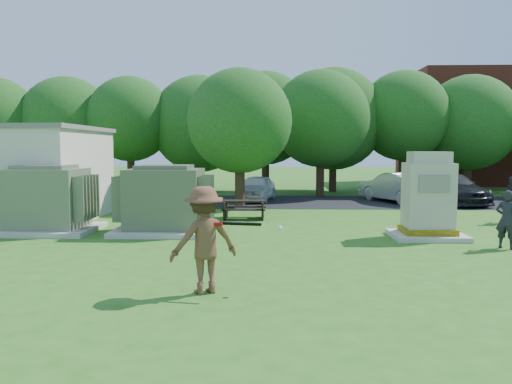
{
  "coord_description": "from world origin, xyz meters",
  "views": [
    {
      "loc": [
        0.55,
        -10.53,
        2.57
      ],
      "look_at": [
        0.0,
        4.0,
        1.3
      ],
      "focal_mm": 35.0,
      "sensor_mm": 36.0,
      "label": 1
    }
  ],
  "objects_px": {
    "transformer_left": "(46,201)",
    "transformer_right": "(165,201)",
    "generator_cabinet": "(428,200)",
    "picnic_table": "(244,207)",
    "car_dark": "(449,188)",
    "car_silver_a": "(397,187)",
    "car_white": "(256,188)",
    "person_walking_right": "(511,200)",
    "person_by_generator": "(507,219)",
    "batter": "(204,240)"
  },
  "relations": [
    {
      "from": "transformer_left",
      "to": "transformer_right",
      "type": "xyz_separation_m",
      "value": [
        3.7,
        0.0,
        0.0
      ]
    },
    {
      "from": "generator_cabinet",
      "to": "picnic_table",
      "type": "xyz_separation_m",
      "value": [
        -5.52,
        3.73,
        -0.66
      ]
    },
    {
      "from": "car_dark",
      "to": "car_silver_a",
      "type": "bearing_deg",
      "value": 160.73
    },
    {
      "from": "transformer_left",
      "to": "car_white",
      "type": "distance_m",
      "value": 11.31
    },
    {
      "from": "car_silver_a",
      "to": "person_walking_right",
      "type": "bearing_deg",
      "value": 86.84
    },
    {
      "from": "transformer_left",
      "to": "picnic_table",
      "type": "xyz_separation_m",
      "value": [
        5.93,
        3.09,
        -0.55
      ]
    },
    {
      "from": "person_by_generator",
      "to": "car_silver_a",
      "type": "distance_m",
      "value": 11.07
    },
    {
      "from": "car_white",
      "to": "car_dark",
      "type": "bearing_deg",
      "value": 4.16
    },
    {
      "from": "person_by_generator",
      "to": "car_dark",
      "type": "bearing_deg",
      "value": -61.47
    },
    {
      "from": "person_by_generator",
      "to": "transformer_left",
      "type": "bearing_deg",
      "value": 30.85
    },
    {
      "from": "car_white",
      "to": "picnic_table",
      "type": "bearing_deg",
      "value": -82.21
    },
    {
      "from": "transformer_left",
      "to": "generator_cabinet",
      "type": "distance_m",
      "value": 11.46
    },
    {
      "from": "generator_cabinet",
      "to": "person_walking_right",
      "type": "relative_size",
      "value": 1.54
    },
    {
      "from": "car_white",
      "to": "car_silver_a",
      "type": "height_order",
      "value": "car_silver_a"
    },
    {
      "from": "picnic_table",
      "to": "transformer_left",
      "type": "bearing_deg",
      "value": -152.48
    },
    {
      "from": "transformer_left",
      "to": "car_silver_a",
      "type": "distance_m",
      "value": 15.67
    },
    {
      "from": "generator_cabinet",
      "to": "person_walking_right",
      "type": "height_order",
      "value": "generator_cabinet"
    },
    {
      "from": "person_walking_right",
      "to": "car_white",
      "type": "distance_m",
      "value": 11.52
    },
    {
      "from": "transformer_left",
      "to": "car_silver_a",
      "type": "bearing_deg",
      "value": 34.74
    },
    {
      "from": "picnic_table",
      "to": "car_silver_a",
      "type": "distance_m",
      "value": 9.08
    },
    {
      "from": "batter",
      "to": "car_silver_a",
      "type": "distance_m",
      "value": 16.82
    },
    {
      "from": "picnic_table",
      "to": "person_walking_right",
      "type": "relative_size",
      "value": 0.98
    },
    {
      "from": "generator_cabinet",
      "to": "car_silver_a",
      "type": "relative_size",
      "value": 0.57
    },
    {
      "from": "generator_cabinet",
      "to": "person_walking_right",
      "type": "bearing_deg",
      "value": 38.9
    },
    {
      "from": "car_silver_a",
      "to": "car_dark",
      "type": "distance_m",
      "value": 2.37
    },
    {
      "from": "batter",
      "to": "car_dark",
      "type": "distance_m",
      "value": 17.66
    },
    {
      "from": "person_walking_right",
      "to": "car_dark",
      "type": "distance_m",
      "value": 6.2
    },
    {
      "from": "person_walking_right",
      "to": "car_white",
      "type": "bearing_deg",
      "value": -118.31
    },
    {
      "from": "transformer_right",
      "to": "person_by_generator",
      "type": "bearing_deg",
      "value": -12.97
    },
    {
      "from": "generator_cabinet",
      "to": "batter",
      "type": "height_order",
      "value": "generator_cabinet"
    },
    {
      "from": "transformer_left",
      "to": "generator_cabinet",
      "type": "height_order",
      "value": "generator_cabinet"
    },
    {
      "from": "car_dark",
      "to": "transformer_left",
      "type": "bearing_deg",
      "value": -162.07
    },
    {
      "from": "transformer_left",
      "to": "batter",
      "type": "height_order",
      "value": "transformer_left"
    },
    {
      "from": "person_walking_right",
      "to": "transformer_right",
      "type": "bearing_deg",
      "value": -68.55
    },
    {
      "from": "transformer_right",
      "to": "car_white",
      "type": "relative_size",
      "value": 0.81
    },
    {
      "from": "transformer_left",
      "to": "car_white",
      "type": "height_order",
      "value": "transformer_left"
    },
    {
      "from": "transformer_right",
      "to": "car_white",
      "type": "height_order",
      "value": "transformer_right"
    },
    {
      "from": "person_walking_right",
      "to": "transformer_left",
      "type": "bearing_deg",
      "value": -71.36
    },
    {
      "from": "transformer_left",
      "to": "generator_cabinet",
      "type": "relative_size",
      "value": 1.21
    },
    {
      "from": "person_walking_right",
      "to": "car_silver_a",
      "type": "bearing_deg",
      "value": -150.49
    },
    {
      "from": "transformer_left",
      "to": "generator_cabinet",
      "type": "bearing_deg",
      "value": -3.21
    },
    {
      "from": "batter",
      "to": "car_white",
      "type": "xyz_separation_m",
      "value": [
        0.34,
        15.83,
        -0.33
      ]
    },
    {
      "from": "picnic_table",
      "to": "person_by_generator",
      "type": "distance_m",
      "value": 8.8
    },
    {
      "from": "transformer_right",
      "to": "generator_cabinet",
      "type": "bearing_deg",
      "value": -4.74
    },
    {
      "from": "car_white",
      "to": "car_silver_a",
      "type": "relative_size",
      "value": 0.85
    },
    {
      "from": "transformer_right",
      "to": "person_walking_right",
      "type": "distance_m",
      "value": 11.78
    },
    {
      "from": "car_white",
      "to": "car_silver_a",
      "type": "bearing_deg",
      "value": 4.9
    },
    {
      "from": "transformer_left",
      "to": "picnic_table",
      "type": "distance_m",
      "value": 6.71
    },
    {
      "from": "person_by_generator",
      "to": "car_white",
      "type": "height_order",
      "value": "person_by_generator"
    },
    {
      "from": "transformer_left",
      "to": "transformer_right",
      "type": "relative_size",
      "value": 1.0
    }
  ]
}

